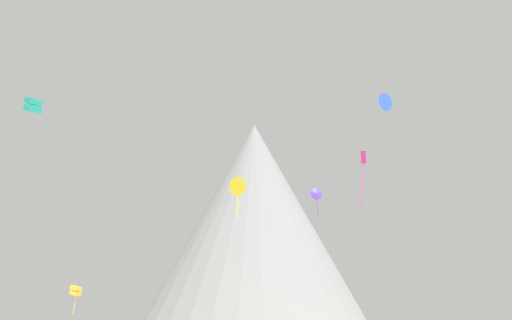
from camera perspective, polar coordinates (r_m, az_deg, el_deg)
rock_massif at (r=141.38m, az=0.03°, el=-8.01°), size 78.63×78.63×54.57m
kite_teal_high at (r=66.05m, az=-20.55°, el=4.90°), size 2.02×2.01×1.82m
kite_blue_high at (r=79.07m, az=12.21°, el=5.41°), size 2.27×1.62×2.33m
kite_yellow_mid at (r=53.10m, az=-1.72°, el=-2.58°), size 1.75×1.41×3.65m
kite_indigo_mid at (r=85.09m, az=5.79°, el=-3.23°), size 1.79×0.89×4.02m
kite_gold_low at (r=67.76m, az=-16.86°, el=-11.89°), size 1.25×1.19×3.07m
kite_magenta_mid at (r=57.97m, az=10.21°, el=-0.60°), size 0.73×0.97×5.54m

